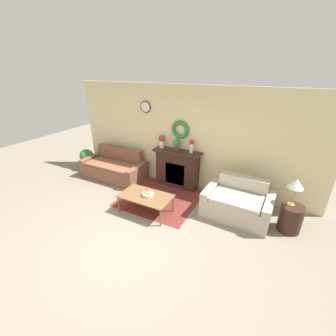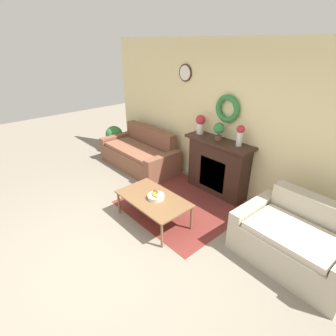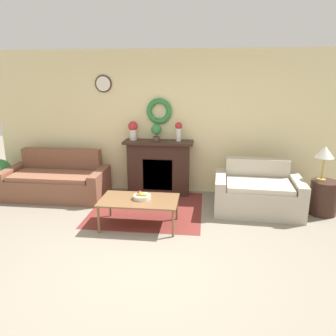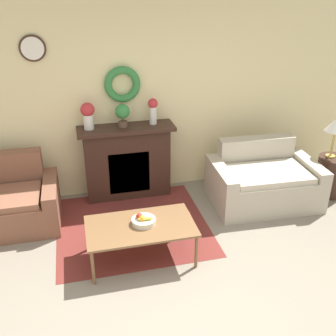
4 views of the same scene
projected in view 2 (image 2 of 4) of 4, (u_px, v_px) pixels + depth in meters
name	position (u px, v px, depth m)	size (l,w,h in m)	color
ground_plane	(105.00, 260.00, 3.48)	(16.00, 16.00, 0.00)	gray
floor_rug	(183.00, 205.00, 4.65)	(1.87, 1.77, 0.01)	maroon
wall_back	(235.00, 122.00, 4.53)	(6.80, 0.17, 2.70)	beige
fireplace	(218.00, 166.00, 4.86)	(1.31, 0.41, 1.05)	#331E16
couch_left	(140.00, 154.00, 6.00)	(1.89, 0.91, 0.85)	brown
loveseat_right	(296.00, 241.00, 3.38)	(1.47, 1.01, 0.83)	#B2A893
coffee_table	(153.00, 200.00, 4.08)	(1.17, 0.67, 0.44)	brown
fruit_bowl	(156.00, 196.00, 4.04)	(0.26, 0.26, 0.12)	beige
vase_on_mantel_left	(200.00, 123.00, 4.87)	(0.18, 0.18, 0.36)	silver
vase_on_mantel_right	(240.00, 134.00, 4.29)	(0.13, 0.13, 0.36)	silver
potted_plant_on_mantel	(219.00, 129.00, 4.56)	(0.20, 0.20, 0.31)	brown
potted_plant_floor_by_couch	(114.00, 136.00, 6.75)	(0.43, 0.43, 0.67)	brown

